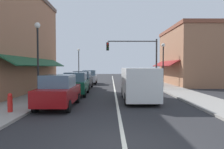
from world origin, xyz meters
name	(u,v)px	position (x,y,z in m)	size (l,w,h in m)	color
ground_plane	(114,86)	(0.00, 18.00, 0.00)	(80.00, 80.00, 0.00)	#28282B
sidewalk_left	(66,86)	(-5.50, 18.00, 0.06)	(2.60, 56.00, 0.12)	gray
sidewalk_right	(162,86)	(5.50, 18.00, 0.06)	(2.60, 56.00, 0.12)	gray
lane_center_stripe	(114,86)	(0.00, 18.00, 0.00)	(0.14, 52.00, 0.01)	silver
storefront_left_block	(8,40)	(-9.01, 12.00, 4.42)	(5.74, 14.20, 8.85)	#9E6B4C
storefront_right_block	(188,56)	(9.17, 20.00, 3.46)	(6.06, 10.20, 6.92)	#9E6B4C
parked_car_nearest_left	(59,91)	(-3.19, 5.68, 0.88)	(1.81, 4.11, 1.77)	maroon
parked_car_second_left	(76,84)	(-3.07, 10.55, 0.88)	(1.87, 4.14, 1.77)	#0F4C33
parked_car_third_left	(82,80)	(-3.22, 15.30, 0.88)	(1.84, 4.13, 1.77)	black
parked_car_far_left	(90,77)	(-3.07, 20.99, 0.88)	(1.84, 4.13, 1.77)	#B7BABF
van_in_lane	(138,83)	(1.42, 7.90, 1.15)	(2.01, 5.18, 2.12)	silver
traffic_signal_mast_arm	(138,53)	(2.72, 17.96, 3.70)	(5.76, 0.50, 5.32)	#333333
street_lamp_left_near	(38,49)	(-4.98, 7.62, 3.34)	(0.36, 0.36, 4.98)	black
street_lamp_right_mid	(163,58)	(4.81, 15.04, 3.07)	(0.36, 0.36, 4.52)	black
street_lamp_left_far	(79,59)	(-5.04, 24.93, 3.26)	(0.36, 0.36, 4.86)	black
fire_hydrant	(10,103)	(-5.02, 3.98, 0.55)	(0.22, 0.22, 0.87)	red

